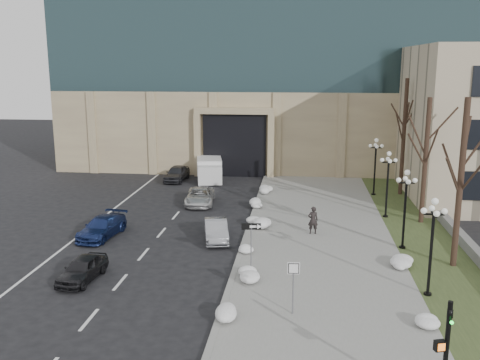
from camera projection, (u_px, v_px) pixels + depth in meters
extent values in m
plane|color=black|center=(235.00, 354.00, 20.00)|extent=(160.00, 160.00, 0.00)
cube|color=gray|center=(318.00, 237.00, 33.18)|extent=(9.00, 40.00, 0.12)
cube|color=gray|center=(247.00, 235.00, 33.68)|extent=(0.30, 40.00, 0.14)
cube|color=#364321|center=(426.00, 241.00, 32.46)|extent=(4.00, 40.00, 0.10)
cube|color=gray|center=(452.00, 228.00, 34.12)|extent=(0.50, 30.00, 0.70)
cube|color=tan|center=(263.00, 124.00, 60.12)|extent=(40.00, 20.00, 8.00)
cube|color=black|center=(236.00, 144.00, 51.82)|extent=(6.00, 2.50, 6.00)
cube|color=tan|center=(234.00, 111.00, 49.76)|extent=(7.50, 0.60, 0.60)
cube|color=tan|center=(198.00, 145.00, 50.85)|extent=(0.60, 0.60, 6.00)
cube|color=tan|center=(271.00, 147.00, 50.08)|extent=(0.60, 0.60, 6.00)
cube|color=black|center=(473.00, 186.00, 36.35)|extent=(1.40, 0.25, 2.00)
cube|color=black|center=(478.00, 134.00, 35.60)|extent=(1.40, 0.25, 2.00)
imported|color=black|center=(82.00, 269.00, 26.66)|extent=(1.76, 3.69, 1.22)
imported|color=#95969B|center=(216.00, 230.00, 32.74)|extent=(2.15, 4.08, 1.28)
imported|color=navy|center=(102.00, 227.00, 33.35)|extent=(2.34, 4.55, 1.26)
imported|color=silver|center=(200.00, 196.00, 41.11)|extent=(2.50, 4.66, 1.25)
imported|color=#333338|center=(177.00, 173.00, 49.26)|extent=(1.91, 4.24, 1.41)
imported|color=black|center=(313.00, 220.00, 33.57)|extent=(0.71, 0.53, 1.77)
cube|color=silver|center=(209.00, 167.00, 50.62)|extent=(3.15, 5.39, 2.02)
cube|color=silver|center=(210.00, 175.00, 47.68)|extent=(2.39, 1.99, 1.62)
cylinder|color=black|center=(199.00, 180.00, 47.92)|extent=(0.38, 0.74, 0.71)
cylinder|color=black|center=(221.00, 180.00, 48.08)|extent=(0.38, 0.74, 0.71)
cylinder|color=black|center=(199.00, 171.00, 52.16)|extent=(0.38, 0.74, 0.71)
cylinder|color=black|center=(219.00, 171.00, 52.31)|extent=(0.38, 0.74, 0.71)
cylinder|color=slate|center=(251.00, 250.00, 27.20)|extent=(0.06, 0.06, 2.70)
cube|color=black|center=(251.00, 226.00, 26.93)|extent=(0.98, 0.16, 0.33)
cube|color=white|center=(254.00, 227.00, 26.91)|extent=(0.47, 0.07, 0.12)
cone|color=white|center=(259.00, 227.00, 26.90)|extent=(0.26, 0.30, 0.27)
cylinder|color=slate|center=(293.00, 290.00, 22.75)|extent=(0.07, 0.07, 2.41)
cube|color=white|center=(294.00, 268.00, 22.54)|extent=(0.53, 0.08, 0.53)
cube|color=black|center=(294.00, 268.00, 22.51)|extent=(0.46, 0.04, 0.46)
cube|color=white|center=(294.00, 269.00, 22.51)|extent=(0.39, 0.04, 0.39)
cylinder|color=black|center=(446.00, 359.00, 16.19)|extent=(0.15, 0.15, 3.77)
imported|color=black|center=(449.00, 322.00, 15.93)|extent=(0.39, 0.85, 0.17)
sphere|color=#19E533|center=(452.00, 323.00, 15.78)|extent=(0.11, 0.11, 0.11)
cube|color=black|center=(440.00, 346.00, 16.04)|extent=(0.37, 0.28, 0.33)
cube|color=orange|center=(442.00, 347.00, 15.94)|extent=(0.23, 0.09, 0.24)
ellipsoid|color=white|center=(226.00, 320.00, 22.02)|extent=(1.10, 1.60, 0.36)
ellipsoid|color=white|center=(245.00, 277.00, 26.48)|extent=(1.10, 1.60, 0.36)
ellipsoid|color=white|center=(248.00, 247.00, 30.69)|extent=(1.10, 1.60, 0.36)
ellipsoid|color=white|center=(257.00, 223.00, 35.30)|extent=(1.10, 1.60, 0.36)
ellipsoid|color=white|center=(257.00, 205.00, 39.97)|extent=(1.10, 1.60, 0.36)
ellipsoid|color=white|center=(267.00, 191.00, 44.36)|extent=(1.10, 1.60, 0.36)
ellipsoid|color=white|center=(435.00, 321.00, 21.89)|extent=(1.10, 1.60, 0.36)
ellipsoid|color=white|center=(403.00, 263.00, 28.26)|extent=(1.10, 1.60, 0.36)
cylinder|color=black|center=(427.00, 295.00, 24.88)|extent=(0.36, 0.36, 0.20)
cylinder|color=black|center=(431.00, 256.00, 24.47)|extent=(0.14, 0.14, 4.00)
cylinder|color=black|center=(434.00, 214.00, 24.04)|extent=(0.10, 0.90, 0.10)
cylinder|color=black|center=(434.00, 214.00, 24.04)|extent=(0.90, 0.10, 0.10)
sphere|color=silver|center=(435.00, 201.00, 23.91)|extent=(0.32, 0.32, 0.32)
sphere|color=silver|center=(445.00, 211.00, 23.96)|extent=(0.28, 0.28, 0.28)
sphere|color=silver|center=(424.00, 211.00, 24.06)|extent=(0.28, 0.28, 0.28)
sphere|color=silver|center=(432.00, 208.00, 24.45)|extent=(0.28, 0.28, 0.28)
sphere|color=silver|center=(437.00, 214.00, 23.57)|extent=(0.28, 0.28, 0.28)
cylinder|color=black|center=(402.00, 248.00, 31.19)|extent=(0.36, 0.36, 0.20)
cylinder|color=black|center=(404.00, 217.00, 30.78)|extent=(0.14, 0.14, 4.00)
cylinder|color=black|center=(407.00, 183.00, 30.35)|extent=(0.10, 0.90, 0.10)
cylinder|color=black|center=(407.00, 183.00, 30.35)|extent=(0.90, 0.10, 0.10)
sphere|color=silver|center=(407.00, 172.00, 30.22)|extent=(0.32, 0.32, 0.32)
sphere|color=silver|center=(415.00, 180.00, 30.27)|extent=(0.28, 0.28, 0.28)
sphere|color=silver|center=(399.00, 180.00, 30.37)|extent=(0.28, 0.28, 0.28)
sphere|color=silver|center=(405.00, 179.00, 30.76)|extent=(0.28, 0.28, 0.28)
sphere|color=silver|center=(408.00, 182.00, 29.88)|extent=(0.28, 0.28, 0.28)
cylinder|color=black|center=(385.00, 217.00, 37.49)|extent=(0.36, 0.36, 0.20)
cylinder|color=black|center=(387.00, 191.00, 37.09)|extent=(0.14, 0.14, 4.00)
cylinder|color=black|center=(389.00, 162.00, 36.66)|extent=(0.10, 0.90, 0.10)
cylinder|color=black|center=(389.00, 162.00, 36.66)|extent=(0.90, 0.10, 0.10)
sphere|color=silver|center=(389.00, 154.00, 36.53)|extent=(0.32, 0.32, 0.32)
sphere|color=silver|center=(396.00, 160.00, 36.58)|extent=(0.28, 0.28, 0.28)
sphere|color=silver|center=(382.00, 160.00, 36.68)|extent=(0.28, 0.28, 0.28)
sphere|color=silver|center=(388.00, 159.00, 37.06)|extent=(0.28, 0.28, 0.28)
sphere|color=silver|center=(390.00, 161.00, 36.19)|extent=(0.28, 0.28, 0.28)
cylinder|color=black|center=(373.00, 195.00, 43.80)|extent=(0.36, 0.36, 0.20)
cylinder|color=black|center=(375.00, 172.00, 43.40)|extent=(0.14, 0.14, 4.00)
cylinder|color=black|center=(376.00, 148.00, 42.97)|extent=(0.10, 0.90, 0.10)
cylinder|color=black|center=(376.00, 148.00, 42.97)|extent=(0.90, 0.10, 0.10)
sphere|color=silver|center=(376.00, 140.00, 42.84)|extent=(0.32, 0.32, 0.32)
sphere|color=silver|center=(382.00, 146.00, 42.89)|extent=(0.28, 0.28, 0.28)
sphere|color=silver|center=(370.00, 146.00, 42.98)|extent=(0.28, 0.28, 0.28)
sphere|color=silver|center=(375.00, 145.00, 43.37)|extent=(0.28, 0.28, 0.28)
sphere|color=silver|center=(377.00, 147.00, 42.50)|extent=(0.28, 0.28, 0.28)
cylinder|color=black|center=(460.00, 185.00, 27.57)|extent=(0.32, 0.32, 9.00)
cylinder|color=black|center=(425.00, 162.00, 35.39)|extent=(0.32, 0.32, 8.50)
cylinder|color=black|center=(404.00, 138.00, 43.05)|extent=(0.32, 0.32, 9.50)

